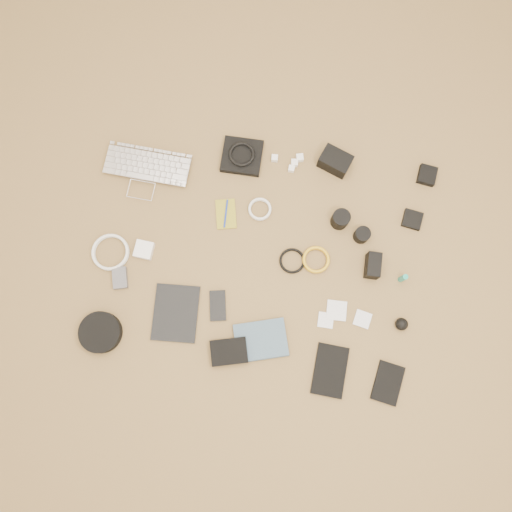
# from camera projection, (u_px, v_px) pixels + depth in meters

# --- Properties ---
(room_shell) EXTENTS (4.04, 4.04, 2.58)m
(room_shell) POSITION_uv_depth(u_px,v_px,m) (257.00, 136.00, 0.91)
(room_shell) COLOR olive
(room_shell) RESTS_ON ground
(laptop) EXTENTS (0.39, 0.29, 0.03)m
(laptop) POSITION_uv_depth(u_px,v_px,m) (145.00, 176.00, 2.19)
(laptop) COLOR silver
(laptop) RESTS_ON ground
(headphone_pouch) EXTENTS (0.18, 0.17, 0.03)m
(headphone_pouch) POSITION_uv_depth(u_px,v_px,m) (242.00, 156.00, 2.21)
(headphone_pouch) COLOR black
(headphone_pouch) RESTS_ON ground
(headphones) EXTENTS (0.14, 0.14, 0.01)m
(headphones) POSITION_uv_depth(u_px,v_px,m) (242.00, 154.00, 2.19)
(headphones) COLOR black
(headphones) RESTS_ON headphone_pouch
(charger_a) EXTENTS (0.03, 0.03, 0.03)m
(charger_a) POSITION_uv_depth(u_px,v_px,m) (275.00, 158.00, 2.21)
(charger_a) COLOR white
(charger_a) RESTS_ON ground
(charger_b) EXTENTS (0.03, 0.03, 0.03)m
(charger_b) POSITION_uv_depth(u_px,v_px,m) (294.00, 163.00, 2.21)
(charger_b) COLOR white
(charger_b) RESTS_ON ground
(charger_c) EXTENTS (0.04, 0.04, 0.03)m
(charger_c) POSITION_uv_depth(u_px,v_px,m) (300.00, 158.00, 2.21)
(charger_c) COLOR white
(charger_c) RESTS_ON ground
(charger_d) EXTENTS (0.03, 0.03, 0.02)m
(charger_d) POSITION_uv_depth(u_px,v_px,m) (291.00, 169.00, 2.20)
(charger_d) COLOR white
(charger_d) RESTS_ON ground
(dslr_camera) EXTENTS (0.16, 0.13, 0.08)m
(dslr_camera) POSITION_uv_depth(u_px,v_px,m) (335.00, 161.00, 2.18)
(dslr_camera) COLOR black
(dslr_camera) RESTS_ON ground
(lens_pouch) EXTENTS (0.09, 0.10, 0.03)m
(lens_pouch) POSITION_uv_depth(u_px,v_px,m) (427.00, 175.00, 2.19)
(lens_pouch) COLOR black
(lens_pouch) RESTS_ON ground
(notebook_olive) EXTENTS (0.11, 0.15, 0.01)m
(notebook_olive) POSITION_uv_depth(u_px,v_px,m) (226.00, 214.00, 2.17)
(notebook_olive) COLOR olive
(notebook_olive) RESTS_ON ground
(pen_blue) EXTENTS (0.01, 0.13, 0.01)m
(pen_blue) POSITION_uv_depth(u_px,v_px,m) (226.00, 214.00, 2.16)
(pen_blue) COLOR #142EA9
(pen_blue) RESTS_ON notebook_olive
(cable_white_a) EXTENTS (0.13, 0.13, 0.01)m
(cable_white_a) POSITION_uv_depth(u_px,v_px,m) (260.00, 210.00, 2.17)
(cable_white_a) COLOR white
(cable_white_a) RESTS_ON ground
(lens_a) EXTENTS (0.09, 0.09, 0.08)m
(lens_a) POSITION_uv_depth(u_px,v_px,m) (340.00, 219.00, 2.13)
(lens_a) COLOR black
(lens_a) RESTS_ON ground
(lens_b) EXTENTS (0.08, 0.08, 0.06)m
(lens_b) POSITION_uv_depth(u_px,v_px,m) (362.00, 235.00, 2.12)
(lens_b) COLOR black
(lens_b) RESTS_ON ground
(card_reader) EXTENTS (0.09, 0.09, 0.02)m
(card_reader) POSITION_uv_depth(u_px,v_px,m) (412.00, 220.00, 2.16)
(card_reader) COLOR black
(card_reader) RESTS_ON ground
(power_brick) EXTENTS (0.08, 0.08, 0.03)m
(power_brick) POSITION_uv_depth(u_px,v_px,m) (144.00, 250.00, 2.13)
(power_brick) COLOR white
(power_brick) RESTS_ON ground
(cable_white_b) EXTENTS (0.21, 0.21, 0.01)m
(cable_white_b) POSITION_uv_depth(u_px,v_px,m) (111.00, 253.00, 2.13)
(cable_white_b) COLOR white
(cable_white_b) RESTS_ON ground
(cable_black) EXTENTS (0.13, 0.13, 0.01)m
(cable_black) POSITION_uv_depth(u_px,v_px,m) (292.00, 261.00, 2.13)
(cable_black) COLOR black
(cable_black) RESTS_ON ground
(cable_yellow) EXTENTS (0.15, 0.15, 0.01)m
(cable_yellow) POSITION_uv_depth(u_px,v_px,m) (316.00, 260.00, 2.13)
(cable_yellow) COLOR gold
(cable_yellow) RESTS_ON ground
(flash) EXTENTS (0.06, 0.10, 0.08)m
(flash) POSITION_uv_depth(u_px,v_px,m) (373.00, 266.00, 2.09)
(flash) COLOR black
(flash) RESTS_ON ground
(lens_cleaner) EXTENTS (0.03, 0.03, 0.08)m
(lens_cleaner) POSITION_uv_depth(u_px,v_px,m) (403.00, 278.00, 2.08)
(lens_cleaner) COLOR #179684
(lens_cleaner) RESTS_ON ground
(battery_charger) EXTENTS (0.08, 0.10, 0.03)m
(battery_charger) POSITION_uv_depth(u_px,v_px,m) (120.00, 278.00, 2.11)
(battery_charger) COLOR #535257
(battery_charger) RESTS_ON ground
(tablet) EXTENTS (0.19, 0.24, 0.01)m
(tablet) POSITION_uv_depth(u_px,v_px,m) (176.00, 313.00, 2.08)
(tablet) COLOR black
(tablet) RESTS_ON ground
(phone) EXTENTS (0.09, 0.14, 0.01)m
(phone) POSITION_uv_depth(u_px,v_px,m) (218.00, 306.00, 2.09)
(phone) COLOR black
(phone) RESTS_ON ground
(filter_case_left) EXTENTS (0.07, 0.07, 0.01)m
(filter_case_left) POSITION_uv_depth(u_px,v_px,m) (326.00, 320.00, 2.08)
(filter_case_left) COLOR silver
(filter_case_left) RESTS_ON ground
(filter_case_mid) EXTENTS (0.08, 0.08, 0.01)m
(filter_case_mid) POSITION_uv_depth(u_px,v_px,m) (336.00, 310.00, 2.09)
(filter_case_mid) COLOR silver
(filter_case_mid) RESTS_ON ground
(filter_case_right) EXTENTS (0.08, 0.08, 0.01)m
(filter_case_right) POSITION_uv_depth(u_px,v_px,m) (362.00, 319.00, 2.08)
(filter_case_right) COLOR silver
(filter_case_right) RESTS_ON ground
(air_blower) EXTENTS (0.06, 0.06, 0.05)m
(air_blower) POSITION_uv_depth(u_px,v_px,m) (402.00, 324.00, 2.05)
(air_blower) COLOR black
(air_blower) RESTS_ON ground
(headphone_case) EXTENTS (0.20, 0.20, 0.05)m
(headphone_case) POSITION_uv_depth(u_px,v_px,m) (101.00, 332.00, 2.05)
(headphone_case) COLOR black
(headphone_case) RESTS_ON ground
(drive_case) EXTENTS (0.17, 0.14, 0.04)m
(drive_case) POSITION_uv_depth(u_px,v_px,m) (229.00, 352.00, 2.04)
(drive_case) COLOR black
(drive_case) RESTS_ON ground
(paperback) EXTENTS (0.25, 0.21, 0.02)m
(paperback) POSITION_uv_depth(u_px,v_px,m) (264.00, 360.00, 2.04)
(paperback) COLOR #40596D
(paperback) RESTS_ON ground
(notebook_black_a) EXTENTS (0.14, 0.22, 0.01)m
(notebook_black_a) POSITION_uv_depth(u_px,v_px,m) (330.00, 370.00, 2.04)
(notebook_black_a) COLOR black
(notebook_black_a) RESTS_ON ground
(notebook_black_b) EXTENTS (0.13, 0.18, 0.01)m
(notebook_black_b) POSITION_uv_depth(u_px,v_px,m) (388.00, 383.00, 2.03)
(notebook_black_b) COLOR black
(notebook_black_b) RESTS_ON ground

